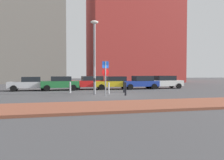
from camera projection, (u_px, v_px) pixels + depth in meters
ground_plane at (108, 95)px, 18.54m from camera, size 120.00×120.00×0.00m
sidewalk_brick at (131, 106)px, 12.25m from camera, size 40.00×3.80×0.14m
parked_car_silver at (30, 84)px, 23.42m from camera, size 4.37×2.17×1.47m
parked_car_green at (60, 83)px, 23.91m from camera, size 4.03×2.08×1.51m
parked_car_red at (90, 82)px, 25.27m from camera, size 4.30×2.19×1.51m
parked_car_yellow at (114, 82)px, 25.57m from camera, size 4.30×2.18×1.48m
parked_car_blue at (140, 82)px, 25.95m from camera, size 4.37×2.19×1.54m
parked_car_white at (164, 82)px, 26.84m from camera, size 4.45×2.03×1.54m
parking_sign_post at (105, 74)px, 17.91m from camera, size 0.60×0.14×2.85m
parking_meter at (94, 84)px, 18.88m from camera, size 0.18×0.14×1.43m
street_lamp at (94, 50)px, 19.67m from camera, size 0.70×0.36×6.54m
traffic_bollard_near at (125, 89)px, 18.45m from camera, size 0.16×0.16×1.09m
traffic_bollard_mid at (70, 87)px, 20.63m from camera, size 0.15×0.15×1.05m
traffic_bollard_far at (124, 87)px, 21.16m from camera, size 0.15×0.15×1.06m
traffic_bollard_edge at (109, 88)px, 20.05m from camera, size 0.15×0.15×1.02m
building_colorful_midrise at (131, 18)px, 48.71m from camera, size 18.16×15.23×28.19m
building_under_construction at (26, 33)px, 42.09m from camera, size 14.83×10.05×19.18m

